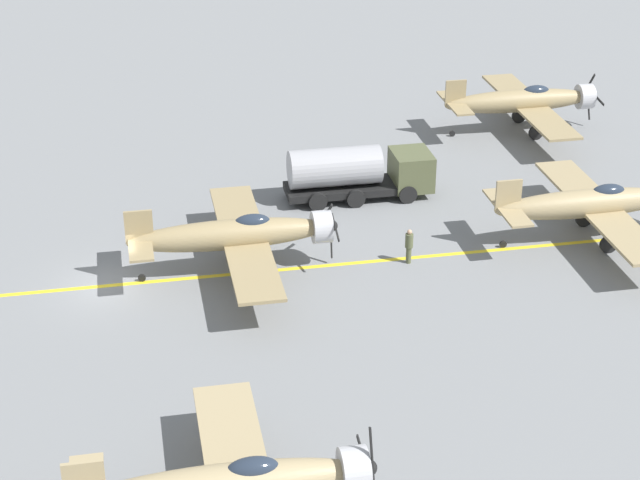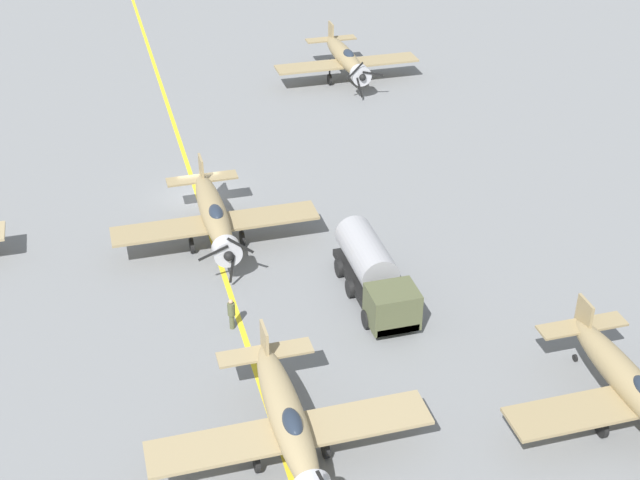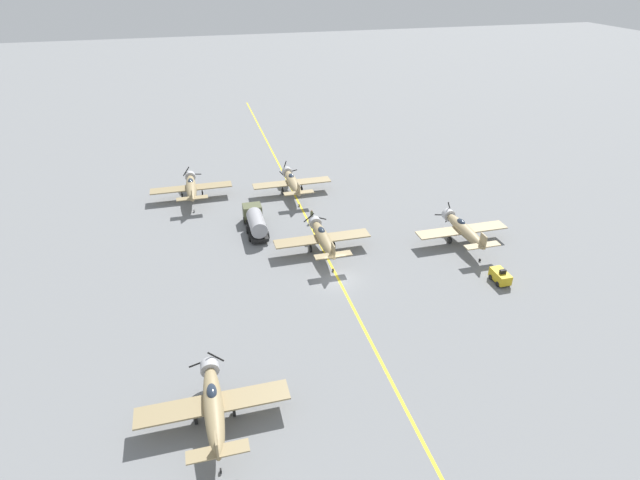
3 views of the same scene
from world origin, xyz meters
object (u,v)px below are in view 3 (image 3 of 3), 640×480
object	(u,v)px
airplane_far_center	(292,182)
ground_crew_walking	(312,215)
fuel_tanker	(255,221)
airplane_far_left	(191,187)
airplane_mid_center	(323,238)
airplane_near_left	(213,404)
tow_tractor	(500,276)
airplane_mid_right	(463,229)

from	to	relation	value
airplane_far_center	ground_crew_walking	distance (m)	9.70
airplane_far_center	fuel_tanker	bearing A→B (deg)	-132.44
airplane_far_left	airplane_far_center	bearing A→B (deg)	-3.86
airplane_mid_center	fuel_tanker	world-z (taller)	airplane_mid_center
airplane_near_left	fuel_tanker	bearing A→B (deg)	64.66
airplane_mid_center	fuel_tanker	xyz separation A→B (m)	(-7.28, 7.54, -0.50)
fuel_tanker	ground_crew_walking	size ratio (longest dim) A/B	4.48
fuel_tanker	airplane_near_left	bearing A→B (deg)	-104.14
airplane_near_left	airplane_mid_center	distance (m)	27.47
airplane_far_center	tow_tractor	distance (m)	34.23
airplane_far_center	airplane_mid_right	size ratio (longest dim) A/B	1.00
airplane_far_left	tow_tractor	world-z (taller)	airplane_far_left
fuel_tanker	tow_tractor	world-z (taller)	fuel_tanker
tow_tractor	airplane_mid_center	bearing A→B (deg)	147.00
fuel_tanker	ground_crew_walking	world-z (taller)	fuel_tanker
airplane_near_left	airplane_far_left	xyz separation A→B (m)	(-0.12, 42.89, 0.00)
ground_crew_walking	airplane_far_center	bearing A→B (deg)	93.94
airplane_mid_center	airplane_near_left	bearing A→B (deg)	-114.35
airplane_far_center	airplane_mid_center	bearing A→B (deg)	-97.18
airplane_mid_center	ground_crew_walking	bearing A→B (deg)	94.58
airplane_far_center	airplane_mid_right	world-z (taller)	airplane_far_center
airplane_far_center	airplane_mid_right	distance (m)	26.98
airplane_far_left	fuel_tanker	xyz separation A→B (m)	(7.82, -12.32, -0.50)
airplane_far_left	tow_tractor	size ratio (longest dim) A/B	4.62
airplane_mid_right	ground_crew_walking	distance (m)	20.22
airplane_mid_right	airplane_far_left	world-z (taller)	airplane_mid_right
airplane_far_center	ground_crew_walking	xyz separation A→B (m)	(0.66, -9.62, -1.04)
airplane_mid_center	tow_tractor	bearing A→B (deg)	-24.30
airplane_mid_right	tow_tractor	xyz separation A→B (m)	(-0.15, -9.05, -1.22)
airplane_mid_center	fuel_tanker	bearing A→B (deg)	142.69
fuel_tanker	airplane_mid_right	bearing A→B (deg)	-21.64
airplane_near_left	airplane_mid_right	distance (m)	38.72
airplane_far_left	airplane_mid_center	bearing A→B (deg)	-48.90
airplane_mid_center	airplane_mid_right	distance (m)	17.94
airplane_mid_right	airplane_far_left	xyz separation A→B (m)	(-32.88, 22.27, 0.00)
airplane_far_left	tow_tractor	distance (m)	45.31
fuel_tanker	airplane_far_left	bearing A→B (deg)	122.40
ground_crew_walking	fuel_tanker	bearing A→B (deg)	-175.13
airplane_mid_center	ground_crew_walking	distance (m)	8.30
airplane_mid_center	tow_tractor	world-z (taller)	airplane_mid_center
airplane_mid_right	fuel_tanker	distance (m)	26.96
airplane_mid_center	ground_crew_walking	size ratio (longest dim) A/B	6.72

